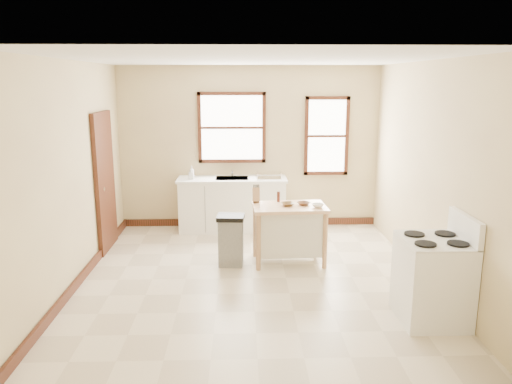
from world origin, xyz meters
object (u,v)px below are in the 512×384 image
pepper_grinder (278,197)px  trash_bin (231,240)px  soap_bottle_a (192,172)px  soap_bottle_b (191,174)px  bowl_a (288,204)px  gas_stove (433,268)px  bowl_c (318,206)px  knife_block (256,195)px  dish_rack (269,176)px  kitchen_island (289,234)px  bowl_b (304,203)px

pepper_grinder → trash_bin: size_ratio=0.21×
soap_bottle_a → soap_bottle_b: (-0.01, -0.04, -0.02)m
bowl_a → gas_stove: size_ratio=0.15×
bowl_c → trash_bin: size_ratio=0.22×
bowl_c → bowl_a: bearing=165.9°
bowl_a → trash_bin: size_ratio=0.25×
knife_block → bowl_c: size_ratio=1.27×
bowl_c → soap_bottle_a: bearing=138.3°
bowl_a → dish_rack: bearing=96.6°
soap_bottle_b → soap_bottle_a: bearing=76.2°
kitchen_island → trash_bin: 0.83m
bowl_a → gas_stove: (1.40, -1.79, -0.27)m
gas_stove → bowl_c: bearing=120.4°
knife_block → pepper_grinder: size_ratio=1.33×
knife_block → bowl_a: bearing=-30.0°
kitchen_island → knife_block: size_ratio=5.11×
bowl_c → trash_bin: bearing=178.8°
kitchen_island → gas_stove: bearing=-55.6°
dish_rack → kitchen_island: bearing=-92.8°
dish_rack → bowl_c: (0.59, -1.65, -0.11)m
soap_bottle_b → gas_stove: size_ratio=0.15×
pepper_grinder → gas_stove: (1.51, -2.02, -0.32)m
soap_bottle_a → kitchen_island: (1.51, -1.58, -0.61)m
dish_rack → pepper_grinder: 1.32m
bowl_a → gas_stove: bearing=-52.0°
soap_bottle_b → trash_bin: size_ratio=0.24×
bowl_a → bowl_c: size_ratio=1.15×
bowl_c → trash_bin: bowl_c is taller
bowl_b → bowl_c: bowl_c is taller
bowl_c → bowl_b: bearing=141.8°
soap_bottle_b → dish_rack: 1.32m
soap_bottle_b → kitchen_island: size_ratio=0.17×
knife_block → bowl_b: 0.70m
bowl_a → gas_stove: gas_stove is taller
soap_bottle_a → kitchen_island: 2.27m
knife_block → dish_rack: bearing=76.8°
gas_stove → soap_bottle_a: bearing=130.5°
soap_bottle_a → bowl_a: size_ratio=1.20×
bowl_b → knife_block: bearing=163.9°
soap_bottle_b → pepper_grinder: bearing=-45.8°
dish_rack → knife_block: knife_block is taller
bowl_c → kitchen_island: bearing=163.9°
trash_bin → bowl_c: bearing=3.2°
gas_stove → kitchen_island: bearing=127.4°
pepper_grinder → bowl_b: 0.40m
bowl_b → gas_stove: size_ratio=0.14×
dish_rack → gas_stove: size_ratio=0.35×
bowl_b → trash_bin: size_ratio=0.23×
dish_rack → gas_stove: 3.71m
bowl_c → trash_bin: 1.31m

